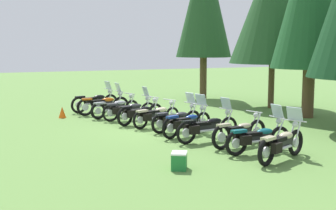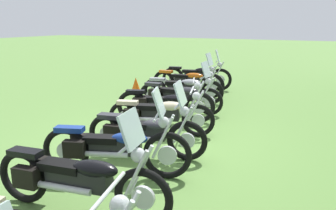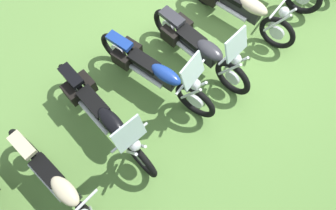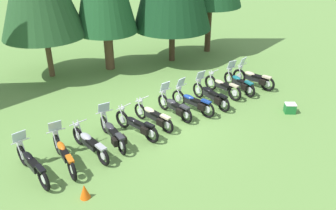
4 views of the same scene
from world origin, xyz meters
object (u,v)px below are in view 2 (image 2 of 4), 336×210
(traffic_cone, at_px, (136,84))
(motorcycle_5, at_px, (159,114))
(motorcycle_7, at_px, (114,146))
(motorcycle_4, at_px, (164,104))
(motorcycle_6, at_px, (144,131))
(motorcycle_1, at_px, (188,81))
(motorcycle_3, at_px, (178,94))
(motorcycle_2, at_px, (183,88))
(motorcycle_8, at_px, (77,177))
(motorcycle_0, at_px, (197,76))

(traffic_cone, bearing_deg, motorcycle_5, 37.44)
(motorcycle_7, relative_size, traffic_cone, 4.64)
(motorcycle_4, relative_size, motorcycle_5, 1.02)
(motorcycle_5, height_order, motorcycle_7, motorcycle_7)
(motorcycle_6, xyz_separation_m, motorcycle_7, (0.88, -0.02, 0.02))
(motorcycle_1, bearing_deg, motorcycle_3, -78.50)
(motorcycle_2, bearing_deg, motorcycle_1, 90.22)
(motorcycle_4, bearing_deg, motorcycle_1, 81.01)
(motorcycle_8, distance_m, traffic_cone, 7.48)
(motorcycle_2, relative_size, motorcycle_6, 1.08)
(motorcycle_0, relative_size, motorcycle_5, 1.09)
(traffic_cone, bearing_deg, motorcycle_2, 69.03)
(motorcycle_2, bearing_deg, motorcycle_3, -88.42)
(motorcycle_3, height_order, motorcycle_5, motorcycle_3)
(motorcycle_1, xyz_separation_m, motorcycle_2, (0.95, 0.24, -0.03))
(motorcycle_8, bearing_deg, motorcycle_0, 92.81)
(motorcycle_2, height_order, motorcycle_3, motorcycle_3)
(motorcycle_3, relative_size, motorcycle_7, 1.06)
(motorcycle_1, distance_m, motorcycle_5, 3.90)
(motorcycle_6, distance_m, motorcycle_8, 1.95)
(motorcycle_0, bearing_deg, motorcycle_3, -92.06)
(motorcycle_2, height_order, motorcycle_6, motorcycle_6)
(motorcycle_5, distance_m, traffic_cone, 4.59)
(motorcycle_0, relative_size, motorcycle_8, 0.99)
(motorcycle_7, bearing_deg, traffic_cone, 99.09)
(motorcycle_6, bearing_deg, motorcycle_7, -102.92)
(motorcycle_1, height_order, motorcycle_8, motorcycle_1)
(motorcycle_5, bearing_deg, motorcycle_4, 93.30)
(motorcycle_0, height_order, motorcycle_1, same)
(motorcycle_4, relative_size, traffic_cone, 4.63)
(motorcycle_0, xyz_separation_m, traffic_cone, (1.19, -1.78, -0.25))
(motorcycle_0, relative_size, motorcycle_6, 1.11)
(motorcycle_3, bearing_deg, motorcycle_7, -81.90)
(motorcycle_6, bearing_deg, motorcycle_5, 93.77)
(motorcycle_1, distance_m, motorcycle_8, 7.00)
(motorcycle_1, bearing_deg, motorcycle_4, -81.86)
(motorcycle_1, distance_m, motorcycle_6, 5.07)
(motorcycle_1, height_order, motorcycle_4, motorcycle_1)
(motorcycle_1, distance_m, motorcycle_4, 2.98)
(motorcycle_0, distance_m, motorcycle_6, 6.10)
(motorcycle_6, bearing_deg, motorcycle_1, 92.46)
(motorcycle_3, bearing_deg, motorcycle_8, -81.78)
(motorcycle_4, height_order, traffic_cone, motorcycle_4)
(motorcycle_1, bearing_deg, motorcycle_0, 92.10)
(motorcycle_2, bearing_deg, motorcycle_0, 85.73)
(motorcycle_2, relative_size, motorcycle_3, 0.99)
(motorcycle_3, height_order, traffic_cone, motorcycle_3)
(motorcycle_2, xyz_separation_m, motorcycle_7, (4.85, 0.96, 0.03))
(motorcycle_2, height_order, motorcycle_8, motorcycle_8)
(motorcycle_3, relative_size, motorcycle_5, 1.08)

